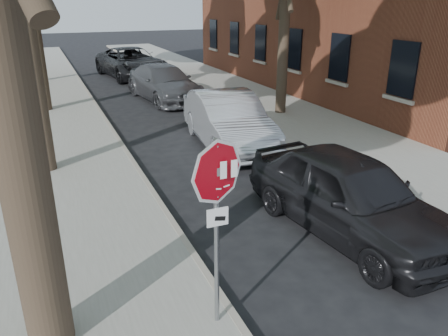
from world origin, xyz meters
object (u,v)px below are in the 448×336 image
at_px(car_a, 349,194).
at_px(car_c, 164,83).
at_px(car_b, 228,120).
at_px(car_d, 131,63).
at_px(stop_sign, 217,200).

distance_m(car_a, car_c, 12.92).
height_order(car_a, car_b, car_b).
relative_size(car_b, car_d, 0.82).
xyz_separation_m(stop_sign, car_b, (3.30, 7.30, -1.14)).
xyz_separation_m(car_b, car_d, (-0.10, 13.64, 0.03)).
bearing_deg(car_c, car_b, -96.57).
bearing_deg(car_a, car_c, 83.73).
xyz_separation_m(car_a, car_c, (0.00, 12.92, -0.04)).
relative_size(car_a, car_c, 0.90).
height_order(car_a, car_d, car_d).
xyz_separation_m(stop_sign, car_a, (3.30, 1.53, -1.15)).
distance_m(stop_sign, car_b, 8.10).
bearing_deg(car_b, car_a, -84.26).
bearing_deg(stop_sign, car_c, 77.13).
relative_size(stop_sign, car_b, 0.53).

